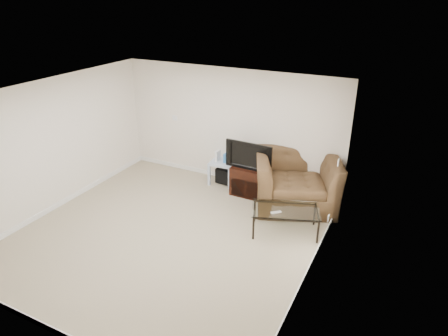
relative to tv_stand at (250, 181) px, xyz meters
The scene contains 18 objects.
floor 2.18m from the tv_stand, 108.60° to the right, with size 5.00×5.00×0.00m, color tan.
ceiling 3.08m from the tv_stand, 108.60° to the right, with size 5.00×5.00×0.00m, color white.
wall_back 1.25m from the tv_stand, 146.88° to the left, with size 5.00×0.02×2.50m, color silver.
wall_left 3.91m from the tv_stand, 147.27° to the right, with size 0.02×5.00×2.50m, color silver.
wall_right 2.89m from the tv_stand, 48.56° to the right, with size 0.02×5.00×2.50m, color silver.
plate_back 2.33m from the tv_stand, 168.16° to the left, with size 0.12×0.02×0.12m, color white.
plate_right_switch 2.08m from the tv_stand, 14.05° to the right, with size 0.02×0.09×0.13m, color white.
plate_right_outlet 1.95m from the tv_stand, 22.64° to the right, with size 0.02×0.08×0.12m, color white.
tv_stand is the anchor object (origin of this frame).
dvd_player 0.21m from the tv_stand, 91.15° to the right, with size 0.39×0.27×0.05m, color black.
television 0.60m from the tv_stand, 91.15° to the right, with size 0.93×0.19×0.57m, color black.
side_table 0.78m from the tv_stand, 162.73° to the left, with size 0.54×0.54×0.51m, color silver, non-canonical shape.
subwoofer 0.76m from the tv_stand, 160.34° to the left, with size 0.33×0.33×0.33m, color black.
game_console 0.95m from the tv_stand, 166.97° to the left, with size 0.05×0.17×0.24m, color white.
game_case 0.77m from the tv_stand, 162.50° to the left, with size 0.05×0.15×0.20m, color #337FCC.
recliner 1.04m from the tv_stand, ahead, with size 1.58×1.03×1.38m, color #4D3620.
coffee_table 1.53m from the tv_stand, 43.41° to the right, with size 1.17×0.66×0.46m, color black, non-canonical shape.
remote 1.60m from the tv_stand, 51.16° to the right, with size 0.18×0.05×0.02m, color #B2B2B7.
Camera 1 is at (3.53, -4.86, 3.96)m, focal length 32.00 mm.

